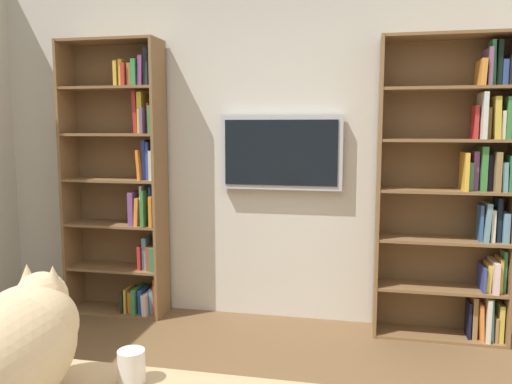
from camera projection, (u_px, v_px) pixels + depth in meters
name	position (u px, v px, depth m)	size (l,w,h in m)	color
wall_back	(273.00, 142.00, 3.88)	(4.52, 0.06, 2.70)	beige
bookshelf_left	(460.00, 189.00, 3.49)	(0.89, 0.28, 2.07)	brown
bookshelf_right	(126.00, 183.00, 3.99)	(0.78, 0.28, 2.12)	brown
wall_mounted_tv	(281.00, 153.00, 3.79)	(0.91, 0.07, 0.55)	#B7B7BC
cat	(8.00, 349.00, 1.32)	(0.33, 0.68, 0.35)	#D1B284
coffee_mug	(131.00, 366.00, 1.49)	(0.08, 0.08, 0.10)	white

